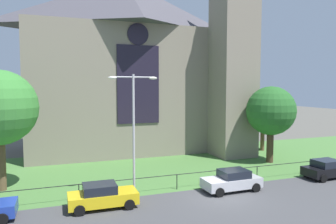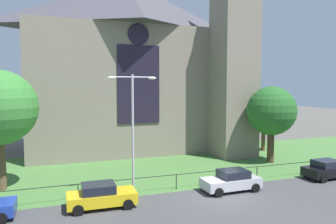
# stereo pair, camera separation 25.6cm
# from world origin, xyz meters

# --- Properties ---
(ground) EXTENTS (160.00, 160.00, 0.00)m
(ground) POSITION_xyz_m (0.00, 10.00, 0.00)
(ground) COLOR #56544C
(road_asphalt) EXTENTS (120.00, 8.00, 0.01)m
(road_asphalt) POSITION_xyz_m (0.00, -2.00, 0.00)
(road_asphalt) COLOR #424244
(road_asphalt) RESTS_ON ground
(grass_verge) EXTENTS (120.00, 20.00, 0.01)m
(grass_verge) POSITION_xyz_m (0.00, 8.00, 0.00)
(grass_verge) COLOR #477538
(grass_verge) RESTS_ON ground
(church_building) EXTENTS (23.20, 16.20, 26.00)m
(church_building) POSITION_xyz_m (-1.41, 18.76, 10.27)
(church_building) COLOR gray
(church_building) RESTS_ON ground
(iron_railing) EXTENTS (27.71, 0.07, 1.13)m
(iron_railing) POSITION_xyz_m (-2.18, 2.50, 0.96)
(iron_railing) COLOR black
(iron_railing) RESTS_ON ground
(tree_right_near) EXTENTS (4.80, 4.80, 7.53)m
(tree_right_near) POSITION_xyz_m (9.61, 7.27, 5.09)
(tree_right_near) COLOR #423021
(tree_right_near) RESTS_ON ground
(tree_right_far) EXTENTS (3.60, 3.60, 5.76)m
(tree_right_far) POSITION_xyz_m (12.60, 12.55, 3.93)
(tree_right_far) COLOR brown
(tree_right_far) RESTS_ON ground
(streetlamp_near) EXTENTS (3.37, 0.26, 8.32)m
(streetlamp_near) POSITION_xyz_m (-5.41, 2.40, 5.29)
(streetlamp_near) COLOR #B2B2B7
(streetlamp_near) RESTS_ON ground
(parked_car_yellow) EXTENTS (4.23, 2.08, 1.51)m
(parked_car_yellow) POSITION_xyz_m (-7.84, 0.76, 0.74)
(parked_car_yellow) COLOR gold
(parked_car_yellow) RESTS_ON ground
(parked_car_silver) EXTENTS (4.23, 2.07, 1.51)m
(parked_car_silver) POSITION_xyz_m (1.45, 0.90, 0.74)
(parked_car_silver) COLOR #B7B7BC
(parked_car_silver) RESTS_ON ground
(parked_car_black) EXTENTS (4.24, 2.11, 1.51)m
(parked_car_black) POSITION_xyz_m (10.58, 1.07, 0.74)
(parked_car_black) COLOR black
(parked_car_black) RESTS_ON ground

